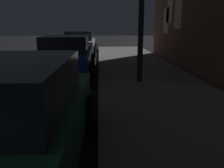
% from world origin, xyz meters
% --- Properties ---
extents(car_blue, '(1.98, 4.14, 1.43)m').
position_xyz_m(car_blue, '(2.85, 7.99, 0.70)').
color(car_blue, navy).
rests_on(car_blue, ground).
extents(car_silver, '(2.03, 4.09, 1.43)m').
position_xyz_m(car_silver, '(2.85, 14.37, 0.70)').
color(car_silver, '#B7B7BF').
rests_on(car_silver, ground).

